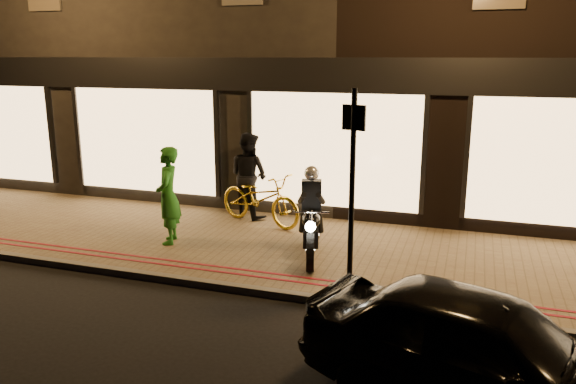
% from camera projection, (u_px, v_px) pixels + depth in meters
% --- Properties ---
extents(ground, '(90.00, 90.00, 0.00)m').
position_uv_depth(ground, '(268.00, 298.00, 8.42)').
color(ground, black).
rests_on(ground, ground).
extents(sidewalk, '(50.00, 4.00, 0.12)m').
position_uv_depth(sidewalk, '(306.00, 251.00, 10.25)').
color(sidewalk, brown).
rests_on(sidewalk, ground).
extents(kerb_stone, '(50.00, 0.14, 0.12)m').
position_uv_depth(kerb_stone, '(269.00, 293.00, 8.45)').
color(kerb_stone, '#59544C').
rests_on(kerb_stone, ground).
extents(red_kerb_lines, '(50.00, 0.26, 0.01)m').
position_uv_depth(red_kerb_lines, '(280.00, 277.00, 8.90)').
color(red_kerb_lines, maroon).
rests_on(red_kerb_lines, sidewalk).
extents(building_row, '(48.00, 10.11, 8.50)m').
position_uv_depth(building_row, '(379.00, 29.00, 15.69)').
color(building_row, black).
rests_on(building_row, ground).
extents(motorcycle, '(0.74, 1.90, 1.59)m').
position_uv_depth(motorcycle, '(311.00, 222.00, 9.69)').
color(motorcycle, black).
rests_on(motorcycle, sidewalk).
extents(sign_post, '(0.34, 0.13, 3.00)m').
position_uv_depth(sign_post, '(352.00, 184.00, 7.86)').
color(sign_post, black).
rests_on(sign_post, sidewalk).
extents(bicycle_gold, '(2.19, 1.39, 1.08)m').
position_uv_depth(bicycle_gold, '(260.00, 198.00, 11.60)').
color(bicycle_gold, gold).
rests_on(bicycle_gold, sidewalk).
extents(person_green, '(0.65, 0.78, 1.81)m').
position_uv_depth(person_green, '(168.00, 195.00, 10.35)').
color(person_green, '#216C1C').
rests_on(person_green, sidewalk).
extents(person_dark, '(1.09, 0.99, 1.84)m').
position_uv_depth(person_dark, '(249.00, 175.00, 12.02)').
color(person_dark, black).
rests_on(person_dark, sidewalk).
extents(parked_car, '(4.02, 2.57, 1.28)m').
position_uv_depth(parked_car, '(482.00, 352.00, 5.66)').
color(parked_car, black).
rests_on(parked_car, ground).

